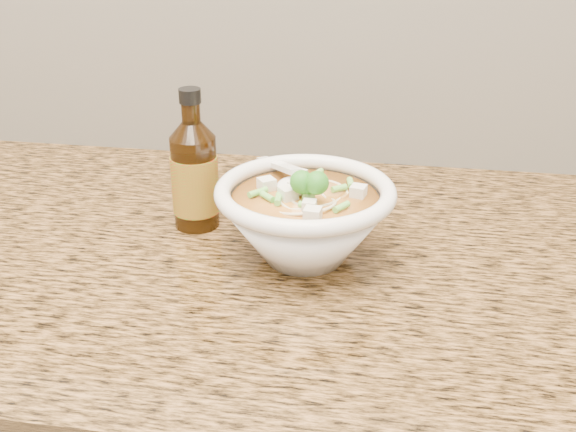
# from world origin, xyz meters

# --- Properties ---
(counter_slab) EXTENTS (4.00, 0.68, 0.04)m
(counter_slab) POSITION_xyz_m (0.00, 1.68, 0.88)
(counter_slab) COLOR brown
(counter_slab) RESTS_ON cabinet
(soup_bowl) EXTENTS (0.21, 0.22, 0.12)m
(soup_bowl) POSITION_xyz_m (0.14, 1.66, 0.95)
(soup_bowl) COLOR white
(soup_bowl) RESTS_ON counter_slab
(hot_sauce_bottle) EXTENTS (0.08, 0.08, 0.18)m
(hot_sauce_bottle) POSITION_xyz_m (-0.01, 1.72, 0.97)
(hot_sauce_bottle) COLOR #321B06
(hot_sauce_bottle) RESTS_ON counter_slab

